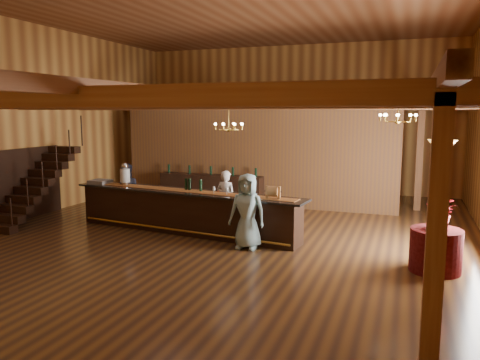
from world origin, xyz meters
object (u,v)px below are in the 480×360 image
(raffle_drum, at_px, (273,192))
(chandelier_right, at_px, (398,117))
(tasting_bar, at_px, (185,211))
(backbar_shelf, at_px, (211,189))
(bartender, at_px, (226,199))
(chandelier_left, at_px, (229,126))
(floor_plant, at_px, (348,188))
(pendant_lamp, at_px, (442,145))
(round_table, at_px, (436,250))
(guest, at_px, (247,211))
(beverage_dispenser, at_px, (125,174))
(staff_second, at_px, (126,192))

(raffle_drum, distance_m, chandelier_right, 3.28)
(tasting_bar, xyz_separation_m, backbar_shelf, (-0.83, 3.56, -0.05))
(bartender, bearing_deg, chandelier_left, -67.15)
(floor_plant, bearing_deg, bartender, -129.51)
(chandelier_left, bearing_deg, pendant_lamp, -24.98)
(chandelier_left, distance_m, bartender, 1.96)
(round_table, bearing_deg, guest, 176.52)
(backbar_shelf, distance_m, chandelier_left, 3.40)
(floor_plant, bearing_deg, tasting_bar, -130.52)
(chandelier_left, height_order, guest, chandelier_left)
(tasting_bar, distance_m, bartender, 1.16)
(tasting_bar, bearing_deg, bartender, 52.76)
(round_table, bearing_deg, backbar_shelf, 145.30)
(backbar_shelf, relative_size, bartender, 2.30)
(backbar_shelf, height_order, pendant_lamp, pendant_lamp)
(chandelier_right, height_order, floor_plant, chandelier_right)
(chandelier_left, xyz_separation_m, pendant_lamp, (5.13, -2.39, -0.23))
(round_table, xyz_separation_m, pendant_lamp, (-0.00, 0.00, 1.99))
(beverage_dispenser, distance_m, chandelier_left, 3.07)
(chandelier_right, xyz_separation_m, pendant_lamp, (0.84, -1.92, -0.48))
(raffle_drum, bearing_deg, guest, -136.68)
(beverage_dispenser, height_order, backbar_shelf, beverage_dispenser)
(pendant_lamp, xyz_separation_m, guest, (-3.86, 0.23, -1.56))
(staff_second, relative_size, floor_plant, 1.14)
(beverage_dispenser, xyz_separation_m, floor_plant, (5.43, 3.83, -0.65))
(pendant_lamp, distance_m, bartender, 5.57)
(raffle_drum, bearing_deg, backbar_shelf, 129.47)
(beverage_dispenser, height_order, chandelier_right, chandelier_right)
(raffle_drum, relative_size, chandelier_right, 0.42)
(round_table, xyz_separation_m, guest, (-3.86, 0.23, 0.43))
(floor_plant, bearing_deg, round_table, -66.20)
(beverage_dispenser, relative_size, staff_second, 0.38)
(tasting_bar, bearing_deg, staff_second, 170.48)
(chandelier_left, relative_size, bartender, 0.53)
(round_table, relative_size, staff_second, 0.59)
(staff_second, xyz_separation_m, guest, (4.05, -1.41, 0.04))
(beverage_dispenser, relative_size, guest, 0.36)
(tasting_bar, bearing_deg, chandelier_right, 17.49)
(chandelier_left, xyz_separation_m, bartender, (0.14, -0.56, -1.88))
(raffle_drum, distance_m, guest, 0.75)
(beverage_dispenser, bearing_deg, floor_plant, 35.21)
(raffle_drum, height_order, chandelier_left, chandelier_left)
(beverage_dispenser, xyz_separation_m, backbar_shelf, (1.08, 3.28, -0.86))
(beverage_dispenser, bearing_deg, chandelier_left, 22.93)
(tasting_bar, bearing_deg, chandelier_left, 71.55)
(backbar_shelf, distance_m, chandelier_right, 6.79)
(tasting_bar, distance_m, staff_second, 2.23)
(tasting_bar, xyz_separation_m, guest, (1.93, -0.78, 0.30))
(chandelier_left, distance_m, chandelier_right, 4.32)
(beverage_dispenser, height_order, raffle_drum, beverage_dispenser)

